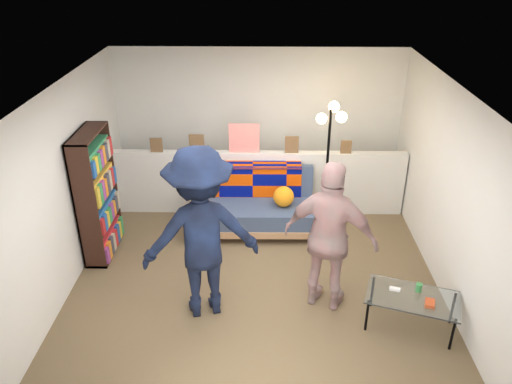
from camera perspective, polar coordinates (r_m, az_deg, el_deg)
ground at (r=6.36m, az=-0.07°, el=-10.12°), size 5.00×5.00×0.00m
room_shell at (r=5.95m, az=0.01°, el=5.65°), size 4.60×5.05×2.45m
half_wall_ledge at (r=7.64m, az=0.20°, el=1.11°), size 4.45×0.15×1.00m
ledge_decor at (r=7.35m, az=-1.57°, el=5.80°), size 2.97×0.02×0.45m
futon_sofa at (r=7.25m, az=-0.25°, el=-1.55°), size 1.87×0.93×0.80m
bookshelf at (r=6.83m, az=-17.69°, el=-0.74°), size 0.29×0.86×1.72m
coffee_table at (r=5.74m, az=17.51°, el=-11.55°), size 1.09×0.81×0.51m
floor_lamp at (r=7.01m, az=8.43°, el=5.74°), size 0.39×0.35×1.87m
person_left at (r=5.41m, az=-6.31°, el=-4.79°), size 1.44×1.05×2.00m
person_right at (r=5.56m, az=8.49°, el=-5.22°), size 1.14×0.80×1.80m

